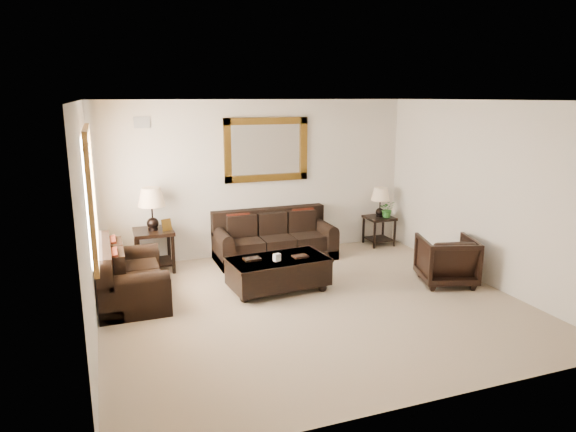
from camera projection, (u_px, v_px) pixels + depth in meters
name	position (u px, v px, depth m)	size (l,w,h in m)	color
room	(314.00, 207.00, 6.67)	(5.51, 5.01, 2.71)	#83715A
window	(91.00, 193.00, 6.54)	(0.07, 1.96, 1.66)	white
mirror	(267.00, 150.00, 8.86)	(1.50, 0.06, 1.10)	#532E10
air_vent	(142.00, 122.00, 8.07)	(0.25, 0.02, 0.18)	#999999
sofa	(274.00, 241.00, 8.88)	(2.04, 0.88, 0.83)	black
loveseat	(127.00, 279.00, 7.01)	(0.89, 1.50, 0.84)	black
end_table_left	(152.00, 217.00, 8.12)	(0.62, 0.62, 1.35)	black
end_table_right	(380.00, 208.00, 9.61)	(0.50, 0.50, 1.09)	black
coffee_table	(278.00, 270.00, 7.40)	(1.47, 0.88, 0.60)	black
armchair	(447.00, 258.00, 7.66)	(0.77, 0.72, 0.79)	black
potted_plant	(387.00, 211.00, 9.57)	(0.28, 0.31, 0.25)	#286221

